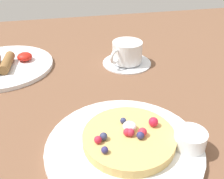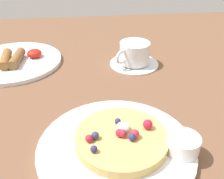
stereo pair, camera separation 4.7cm
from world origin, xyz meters
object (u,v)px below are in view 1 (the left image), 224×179
breakfast_plate (3,66)px  syrup_ramekin (190,139)px  coffee_cup (127,52)px  pancake_plate (124,147)px  coffee_saucer (127,62)px

breakfast_plate → syrup_ramekin: bearing=-48.5°
coffee_cup → pancake_plate: bearing=-105.8°
syrup_ramekin → pancake_plate: bearing=166.1°
coffee_cup → coffee_saucer: bearing=37.3°
breakfast_plate → coffee_cup: 34.53cm
pancake_plate → coffee_saucer: 34.23cm
breakfast_plate → coffee_cup: size_ratio=2.67×
pancake_plate → coffee_saucer: pancake_plate is taller
syrup_ramekin → coffee_cup: size_ratio=0.54×
syrup_ramekin → coffee_cup: 35.53cm
coffee_saucer → pancake_plate: bearing=-106.0°
breakfast_plate → coffee_cup: bearing=-7.9°
coffee_saucer → breakfast_plate: bearing=172.3°
pancake_plate → coffee_cup: coffee_cup is taller
pancake_plate → breakfast_plate: bearing=123.4°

